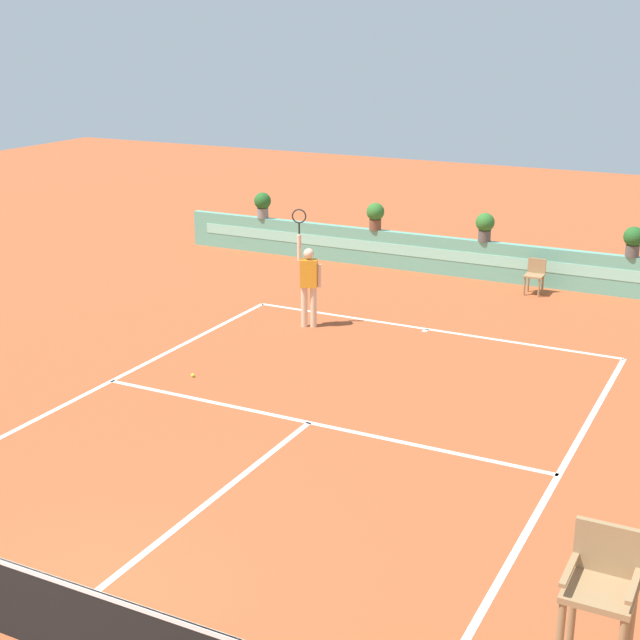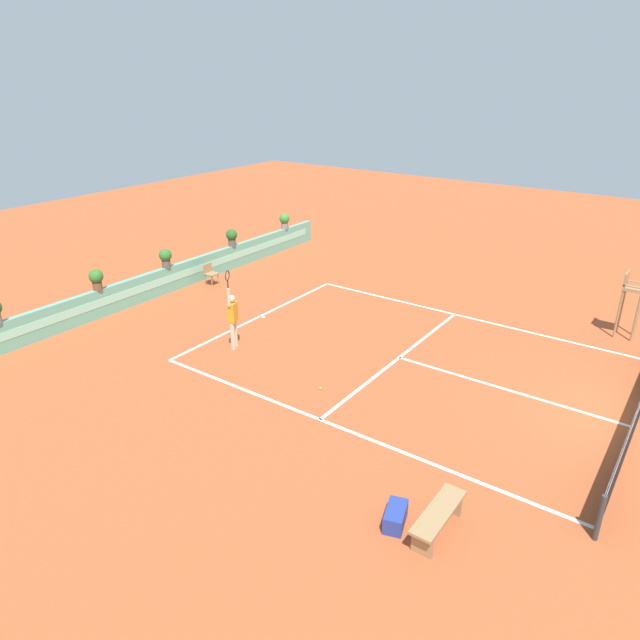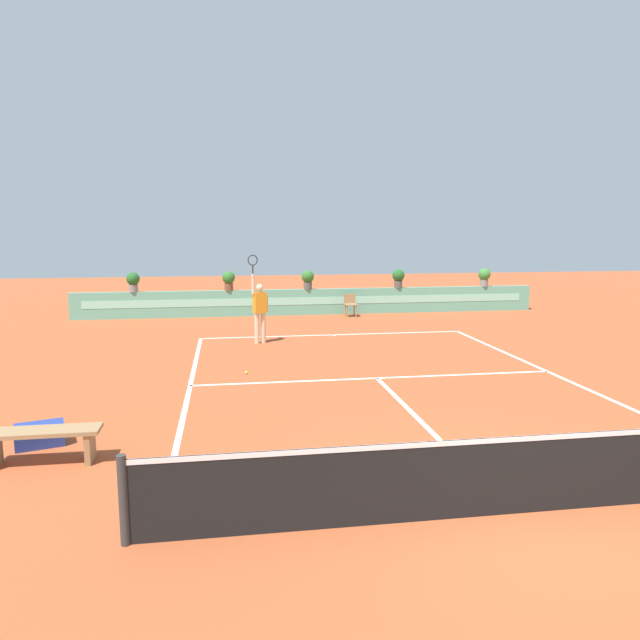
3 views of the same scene
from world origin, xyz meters
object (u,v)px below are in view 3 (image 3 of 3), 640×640
at_px(potted_plant_far_right, 484,276).
at_px(potted_plant_far_left, 133,281).
at_px(tennis_ball_near_baseline, 246,373).
at_px(ball_kid_chair, 350,304).
at_px(gear_bag, 40,435).
at_px(potted_plant_right, 398,277).
at_px(tennis_player, 260,308).
at_px(potted_plant_centre, 308,278).
at_px(potted_plant_left, 229,280).
at_px(bench_courtside, 42,439).

bearing_deg(potted_plant_far_right, potted_plant_far_left, 180.00).
distance_m(tennis_ball_near_baseline, potted_plant_far_right, 13.57).
bearing_deg(ball_kid_chair, gear_bag, -121.11).
height_order(ball_kid_chair, gear_bag, ball_kid_chair).
height_order(tennis_ball_near_baseline, potted_plant_far_right, potted_plant_far_right).
bearing_deg(potted_plant_right, potted_plant_far_right, 0.00).
xyz_separation_m(ball_kid_chair, potted_plant_right, (2.09, 0.73, 0.93)).
relative_size(tennis_player, potted_plant_centre, 3.57).
xyz_separation_m(tennis_player, potted_plant_far_right, (9.40, 5.49, 0.36)).
distance_m(potted_plant_centre, potted_plant_far_right, 7.23).
xyz_separation_m(potted_plant_far_right, potted_plant_left, (-10.26, 0.00, 0.00)).
bearing_deg(potted_plant_far_left, tennis_player, -51.66).
bearing_deg(potted_plant_far_right, tennis_ball_near_baseline, -137.38).
distance_m(ball_kid_chair, potted_plant_far_left, 8.13).
xyz_separation_m(tennis_ball_near_baseline, potted_plant_left, (-0.33, 9.14, 1.38)).
relative_size(gear_bag, potted_plant_centre, 0.97).
bearing_deg(potted_plant_centre, ball_kid_chair, -25.51).
relative_size(ball_kid_chair, potted_plant_far_right, 1.17).
bearing_deg(tennis_player, potted_plant_left, 98.86).
bearing_deg(tennis_ball_near_baseline, tennis_player, 81.75).
height_order(potted_plant_centre, potted_plant_right, same).
height_order(gear_bag, potted_plant_centre, potted_plant_centre).
distance_m(bench_courtside, tennis_ball_near_baseline, 5.70).
xyz_separation_m(potted_plant_right, potted_plant_far_left, (-10.14, 0.00, 0.00)).
bearing_deg(potted_plant_far_left, tennis_ball_near_baseline, -67.35).
height_order(ball_kid_chair, bench_courtside, ball_kid_chair).
xyz_separation_m(tennis_ball_near_baseline, potted_plant_right, (6.32, 9.14, 1.38)).
xyz_separation_m(gear_bag, potted_plant_right, (9.62, 13.21, 1.23)).
distance_m(ball_kid_chair, tennis_player, 6.06).
xyz_separation_m(potted_plant_centre, potted_plant_far_right, (7.23, 0.00, 0.00)).
bearing_deg(ball_kid_chair, potted_plant_right, 19.30).
bearing_deg(potted_plant_left, potted_plant_right, 0.00).
xyz_separation_m(tennis_player, potted_plant_right, (5.79, 5.49, 0.36)).
bearing_deg(gear_bag, tennis_ball_near_baseline, 51.00).
distance_m(ball_kid_chair, gear_bag, 14.58).
bearing_deg(tennis_player, potted_plant_centre, 68.44).
distance_m(tennis_player, potted_plant_left, 5.57).
bearing_deg(tennis_player, ball_kid_chair, 52.12).
bearing_deg(bench_courtside, potted_plant_centre, 67.65).
bearing_deg(tennis_player, potted_plant_right, 43.47).
bearing_deg(potted_plant_right, potted_plant_left, 180.00).
xyz_separation_m(tennis_player, potted_plant_far_left, (-4.34, 5.49, 0.36)).
distance_m(potted_plant_right, potted_plant_far_left, 10.14).
xyz_separation_m(bench_courtside, potted_plant_right, (9.36, 13.95, 1.04)).
height_order(bench_courtside, tennis_ball_near_baseline, bench_courtside).
relative_size(gear_bag, tennis_ball_near_baseline, 10.29).
xyz_separation_m(potted_plant_centre, potted_plant_far_left, (-6.51, 0.00, 0.00)).
relative_size(bench_courtside, potted_plant_far_left, 2.21).
distance_m(tennis_player, potted_plant_far_left, 7.01).
distance_m(gear_bag, potted_plant_far_right, 18.74).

